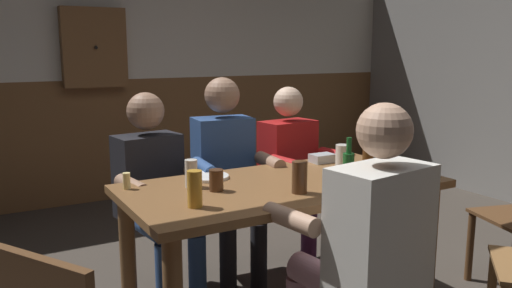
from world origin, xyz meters
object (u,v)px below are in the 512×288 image
bottle_1 (348,165)px  condiment_caddy (322,158)px  person_3 (366,235)px  bottle_0 (368,153)px  pint_glass_3 (388,156)px  pint_glass_4 (191,173)px  table_candle (127,181)px  person_0 (155,187)px  pint_glass_2 (216,180)px  dining_table (283,205)px  wall_dart_cabinet (94,48)px  person_1 (227,170)px  pint_glass_0 (343,157)px  person_2 (295,168)px  pint_glass_5 (195,189)px  pint_glass_1 (300,177)px  plate_0 (208,177)px

bottle_1 → condiment_caddy: bearing=70.4°
person_3 → bottle_0: 0.92m
pint_glass_3 → pint_glass_4: size_ratio=0.80×
person_3 → table_candle: bearing=120.7°
person_0 → pint_glass_2: size_ratio=11.40×
dining_table → wall_dart_cabinet: wall_dart_cabinet is taller
person_1 → pint_glass_4: bearing=53.9°
condiment_caddy → pint_glass_0: bearing=-90.3°
dining_table → person_1: bearing=90.7°
person_2 → pint_glass_0: size_ratio=8.63×
person_0 → bottle_1: person_0 is taller
pint_glass_2 → wall_dart_cabinet: (0.05, 2.61, 0.63)m
condiment_caddy → pint_glass_4: pint_glass_4 is taller
pint_glass_4 → bottle_1: bearing=-20.6°
condiment_caddy → bottle_1: bottle_1 is taller
bottle_0 → pint_glass_3: bottle_0 is taller
table_candle → pint_glass_5: bearing=-68.3°
dining_table → person_3: person_3 is taller
dining_table → pint_glass_1: size_ratio=10.59×
person_0 → bottle_1: bearing=128.9°
person_3 → bottle_1: bearing=49.8°
dining_table → person_2: 0.79m
person_3 → pint_glass_3: bearing=33.7°
person_2 → bottle_1: size_ratio=5.26×
pint_glass_1 → pint_glass_2: pint_glass_1 is taller
pint_glass_1 → pint_glass_2: bearing=144.7°
pint_glass_4 → bottle_0: bearing=-6.0°
person_3 → plate_0: 0.95m
dining_table → pint_glass_0: pint_glass_0 is taller
plate_0 → bottle_0: (0.89, -0.23, 0.07)m
condiment_caddy → plate_0: bearing=-178.9°
condiment_caddy → pint_glass_1: pint_glass_1 is taller
condiment_caddy → bottle_1: size_ratio=0.62×
pint_glass_1 → pint_glass_2: 0.40m
bottle_0 → pint_glass_1: bearing=-159.1°
pint_glass_1 → wall_dart_cabinet: (-0.27, 2.84, 0.60)m
bottle_1 → pint_glass_0: bearing=56.8°
condiment_caddy → dining_table: bearing=-148.0°
pint_glass_1 → pint_glass_5: pint_glass_5 is taller
dining_table → person_1: (-0.01, 0.63, 0.05)m
wall_dart_cabinet → pint_glass_5: bearing=-95.0°
pint_glass_3 → pint_glass_5: 1.31m
person_1 → wall_dart_cabinet: 2.17m
pint_glass_0 → pint_glass_5: size_ratio=0.86×
table_candle → pint_glass_5: (0.17, -0.43, 0.04)m
pint_glass_0 → wall_dart_cabinet: (-0.77, 2.55, 0.61)m
person_3 → condiment_caddy: (0.47, 0.92, 0.10)m
table_candle → pint_glass_2: (0.36, -0.24, 0.01)m
person_0 → pint_glass_3: size_ratio=10.84×
plate_0 → pint_glass_2: bearing=-105.6°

